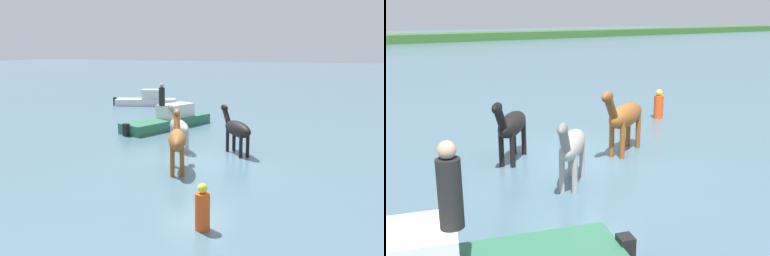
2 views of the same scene
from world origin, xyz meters
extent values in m
plane|color=#476675|center=(0.00, 0.00, 0.00)|extent=(215.23, 215.23, 0.00)
ellipsoid|color=brown|center=(1.37, -0.13, 1.11)|extent=(2.06, 1.42, 0.68)
cylinder|color=brown|center=(0.90, -0.55, 0.55)|extent=(0.15, 0.15, 1.11)
cylinder|color=brown|center=(0.75, -0.25, 0.55)|extent=(0.15, 0.15, 1.11)
cylinder|color=brown|center=(1.98, -0.01, 0.55)|extent=(0.15, 0.15, 1.11)
cylinder|color=brown|center=(1.83, 0.28, 0.55)|extent=(0.15, 0.15, 1.11)
cylinder|color=brown|center=(0.41, -0.61, 1.55)|extent=(0.65, 0.48, 0.74)
ellipsoid|color=brown|center=(0.22, -0.70, 1.85)|extent=(0.60, 0.45, 0.30)
ellipsoid|color=black|center=(-1.68, 1.06, 1.04)|extent=(1.69, 1.74, 0.63)
cylinder|color=black|center=(-1.96, 0.54, 0.52)|extent=(0.14, 0.14, 1.04)
cylinder|color=black|center=(-2.18, 0.75, 0.52)|extent=(0.14, 0.14, 1.04)
cylinder|color=black|center=(-1.18, 1.36, 0.52)|extent=(0.14, 0.14, 1.04)
cylinder|color=black|center=(-1.41, 1.57, 0.52)|extent=(0.14, 0.14, 1.04)
cylinder|color=black|center=(-2.37, 0.33, 1.44)|extent=(0.55, 0.57, 0.69)
ellipsoid|color=black|center=(-2.50, 0.19, 1.73)|extent=(0.51, 0.52, 0.28)
ellipsoid|color=#9E9993|center=(-1.35, -1.38, 0.99)|extent=(1.63, 1.65, 0.60)
cylinder|color=#9E9993|center=(-1.62, -1.86, 0.50)|extent=(0.13, 0.13, 0.99)
cylinder|color=#9E9993|center=(-1.83, -1.66, 0.50)|extent=(0.13, 0.13, 0.99)
cylinder|color=#9E9993|center=(-0.87, -1.09, 0.50)|extent=(0.13, 0.13, 0.99)
cylinder|color=#9E9993|center=(-1.08, -0.89, 0.50)|extent=(0.13, 0.13, 0.99)
cylinder|color=slate|center=(-2.01, -2.06, 1.38)|extent=(0.53, 0.54, 0.66)
ellipsoid|color=slate|center=(-2.15, -2.19, 1.65)|extent=(0.49, 0.50, 0.26)
cube|color=#2D6B4C|center=(-5.45, -4.09, 0.18)|extent=(5.65, 3.05, 0.66)
cube|color=silver|center=(-6.08, -3.90, 0.86)|extent=(2.19, 1.59, 0.70)
cube|color=black|center=(-2.75, -4.92, 0.26)|extent=(0.31, 0.34, 0.71)
cube|color=silver|center=(-12.50, -9.58, 0.17)|extent=(2.79, 4.53, 0.63)
cube|color=silver|center=(-12.70, -9.10, 0.83)|extent=(1.39, 1.79, 0.70)
cube|color=black|center=(-11.64, -11.71, 0.24)|extent=(0.35, 0.33, 0.68)
cylinder|color=black|center=(-5.22, -4.27, 1.69)|extent=(0.32, 0.32, 0.95)
sphere|color=tan|center=(-5.22, -4.27, 2.28)|extent=(0.24, 0.24, 0.24)
cylinder|color=#E54C19|center=(5.30, 2.47, 0.45)|extent=(0.36, 0.36, 0.90)
sphere|color=yellow|center=(5.30, 2.47, 1.02)|extent=(0.24, 0.24, 0.24)
camera|label=1|loc=(13.62, 5.94, 4.22)|focal=38.21mm
camera|label=2|loc=(-6.91, -9.60, 3.94)|focal=41.45mm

